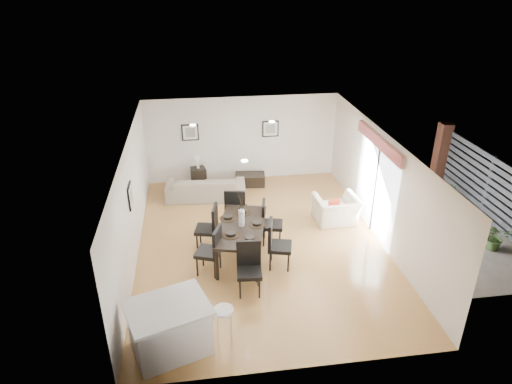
{
  "coord_description": "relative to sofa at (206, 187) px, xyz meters",
  "views": [
    {
      "loc": [
        -1.47,
        -9.53,
        6.21
      ],
      "look_at": [
        -0.06,
        0.4,
        1.25
      ],
      "focal_mm": 32.0,
      "sensor_mm": 36.0,
      "label": 1
    }
  ],
  "objects": [
    {
      "name": "wall_left",
      "position": [
        -1.76,
        -2.74,
        1.01
      ],
      "size": [
        0.04,
        8.0,
        2.7
      ],
      "primitive_type": "cube",
      "color": "silver",
      "rests_on": "ground"
    },
    {
      "name": "dining_table",
      "position": [
        0.72,
        -3.22,
        0.42
      ],
      "size": [
        1.44,
        2.2,
        0.84
      ],
      "rotation": [
        0.0,
        0.0,
        -0.23
      ],
      "color": "black",
      "rests_on": "ground"
    },
    {
      "name": "table_lamp",
      "position": [
        -0.18,
        0.95,
        0.47
      ],
      "size": [
        0.19,
        0.19,
        0.37
      ],
      "color": "white",
      "rests_on": "side_table"
    },
    {
      "name": "side_table",
      "position": [
        -0.18,
        0.95,
        -0.05
      ],
      "size": [
        0.5,
        0.5,
        0.57
      ],
      "primitive_type": "cube",
      "rotation": [
        0.0,
        0.0,
        0.2
      ],
      "color": "black",
      "rests_on": "ground"
    },
    {
      "name": "dining_chair_head",
      "position": [
        0.73,
        -4.48,
        0.3
      ],
      "size": [
        0.55,
        0.55,
        1.14
      ],
      "rotation": [
        0.0,
        0.0,
        -0.08
      ],
      "color": "black",
      "rests_on": "ground"
    },
    {
      "name": "wall_front",
      "position": [
        1.24,
        -6.74,
        1.01
      ],
      "size": [
        6.0,
        0.04,
        2.7
      ],
      "primitive_type": "cube",
      "color": "silver",
      "rests_on": "ground"
    },
    {
      "name": "sliding_door",
      "position": [
        4.2,
        -2.44,
        1.32
      ],
      "size": [
        0.12,
        2.7,
        2.57
      ],
      "color": "white",
      "rests_on": "wall_right"
    },
    {
      "name": "courtyard",
      "position": [
        7.41,
        -1.87,
        0.58
      ],
      "size": [
        6.0,
        6.0,
        2.0
      ],
      "color": "gray",
      "rests_on": "ground"
    },
    {
      "name": "framed_print_back_right",
      "position": [
        2.14,
        1.23,
        1.31
      ],
      "size": [
        0.52,
        0.04,
        0.52
      ],
      "color": "black",
      "rests_on": "wall_back"
    },
    {
      "name": "bar_stool",
      "position": [
        0.08,
        -5.97,
        0.34
      ],
      "size": [
        0.36,
        0.36,
        0.79
      ],
      "color": "white",
      "rests_on": "ground"
    },
    {
      "name": "vase",
      "position": [
        0.72,
        -3.22,
        0.83
      ],
      "size": [
        1.04,
        1.63,
        0.86
      ],
      "color": "white",
      "rests_on": "dining_table"
    },
    {
      "name": "wall_back",
      "position": [
        1.24,
        1.26,
        1.01
      ],
      "size": [
        6.0,
        0.04,
        2.7
      ],
      "primitive_type": "cube",
      "color": "silver",
      "rests_on": "ground"
    },
    {
      "name": "coffee_table",
      "position": [
        1.42,
        0.71,
        -0.16
      ],
      "size": [
        0.97,
        0.65,
        0.37
      ],
      "primitive_type": "cube",
      "rotation": [
        0.0,
        0.0,
        -0.11
      ],
      "color": "black",
      "rests_on": "ground"
    },
    {
      "name": "wall_right",
      "position": [
        4.24,
        -2.74,
        1.01
      ],
      "size": [
        0.04,
        8.0,
        2.7
      ],
      "primitive_type": "cube",
      "color": "silver",
      "rests_on": "ground"
    },
    {
      "name": "dining_chair_wnear",
      "position": [
        0.0,
        -3.77,
        0.31
      ],
      "size": [
        0.67,
        0.67,
        1.16
      ],
      "rotation": [
        0.0,
        0.0,
        -1.93
      ],
      "color": "black",
      "rests_on": "ground"
    },
    {
      "name": "kitchen_island",
      "position": [
        -0.88,
        -5.97,
        0.15
      ],
      "size": [
        1.66,
        1.46,
        0.97
      ],
      "rotation": [
        0.0,
        0.0,
        0.33
      ],
      "color": "silver",
      "rests_on": "ground"
    },
    {
      "name": "dining_chair_enear",
      "position": [
        1.43,
        -3.71,
        0.31
      ],
      "size": [
        0.63,
        0.63,
        1.16
      ],
      "rotation": [
        0.0,
        0.0,
        1.33
      ],
      "color": "black",
      "rests_on": "ground"
    },
    {
      "name": "courtyard_plant_b",
      "position": [
        6.8,
        -1.57,
        0.0
      ],
      "size": [
        0.5,
        0.5,
        0.69
      ],
      "primitive_type": "imported",
      "rotation": [
        0.0,
        0.0,
        -0.38
      ],
      "color": "#365123",
      "rests_on": "ground"
    },
    {
      "name": "cushion",
      "position": [
        3.3,
        -2.03,
        0.23
      ],
      "size": [
        0.32,
        0.18,
        0.31
      ],
      "primitive_type": "cube",
      "rotation": [
        0.0,
        0.0,
        3.42
      ],
      "color": "#A52615",
      "rests_on": "armchair"
    },
    {
      "name": "armchair",
      "position": [
        3.41,
        -1.93,
        0.02
      ],
      "size": [
        1.17,
        1.03,
        0.73
      ],
      "primitive_type": "imported",
      "rotation": [
        0.0,
        0.0,
        3.19
      ],
      "color": "white",
      "rests_on": "ground"
    },
    {
      "name": "framed_print_left_wall",
      "position": [
        -1.73,
        -2.94,
        1.31
      ],
      "size": [
        0.04,
        0.52,
        0.52
      ],
      "rotation": [
        0.0,
        0.0,
        1.57
      ],
      "color": "black",
      "rests_on": "wall_left"
    },
    {
      "name": "dining_chair_efar",
      "position": [
        1.43,
        -2.7,
        0.29
      ],
      "size": [
        0.6,
        0.6,
        1.12
      ],
      "rotation": [
        0.0,
        0.0,
        1.37
      ],
      "color": "black",
      "rests_on": "ground"
    },
    {
      "name": "sofa",
      "position": [
        0.0,
        0.0,
        0.0
      ],
      "size": [
        2.39,
        1.09,
        0.68
      ],
      "primitive_type": "imported",
      "rotation": [
        0.0,
        0.0,
        3.07
      ],
      "color": "gray",
      "rests_on": "ground"
    },
    {
      "name": "dining_chair_wfar",
      "position": [
        0.0,
        -2.74,
        0.3
      ],
      "size": [
        0.61,
        0.61,
        1.14
      ],
      "rotation": [
        0.0,
        0.0,
        -1.79
      ],
      "color": "black",
      "rests_on": "ground"
    },
    {
      "name": "framed_print_back_left",
      "position": [
        -0.36,
        1.23,
        1.31
      ],
      "size": [
        0.52,
        0.04,
        0.52
      ],
      "color": "black",
      "rests_on": "wall_back"
    },
    {
      "name": "courtyard_plant_a",
      "position": [
        6.84,
        -3.76,
        -0.01
      ],
      "size": [
        0.74,
        0.69,
        0.66
      ],
      "primitive_type": "imported",
      "rotation": [
        0.0,
        0.0,
        -0.35
      ],
      "color": "#365123",
      "rests_on": "ground"
    },
    {
      "name": "ceiling",
      "position": [
        1.24,
        -2.74,
        2.36
      ],
      "size": [
        6.0,
        8.0,
        0.02
      ],
      "primitive_type": "cube",
      "color": "white",
      "rests_on": "wall_back"
    },
    {
      "name": "dining_chair_foot",
      "position": [
        0.7,
        -1.97,
        0.32
      ],
      "size": [
        0.63,
        0.63,
        1.18
      ],
      "rotation": [
        0.0,
        0.0,
        2.93
      ],
      "color": "black",
      "rests_on": "ground"
    },
    {
      "name": "ground",
      "position": [
        1.24,
        -2.74,
        -0.34
      ],
      "size": [
        8.0,
        8.0,
        0.0
      ],
      "primitive_type": "plane",
      "color": "#B18348",
      "rests_on": "ground"
    }
  ]
}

